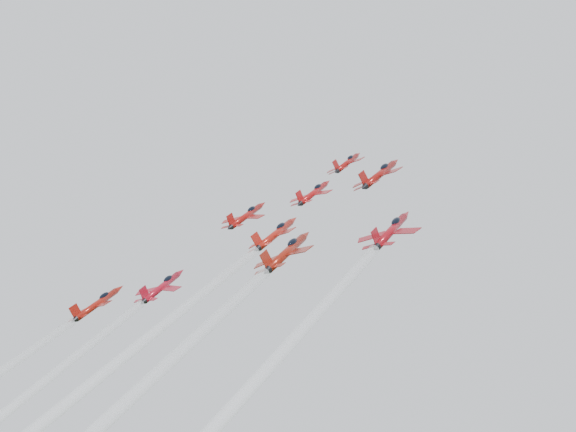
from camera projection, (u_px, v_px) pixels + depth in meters
The scene contains 5 objects.
jet_lead at pixel (348, 162), 150.02m from camera, with size 9.30×11.28×9.06m.
jet_row2_left at pixel (247, 215), 139.58m from camera, with size 9.84×11.93×9.58m.
jet_row2_center at pixel (314, 192), 134.47m from camera, with size 9.30×11.28×9.06m.
jet_row2_right at pixel (380, 173), 127.07m from camera, with size 10.50×12.73×10.22m.
jet_center at pixel (65, 408), 78.40m from camera, with size 9.69×83.32×66.90m.
Camera 1 is at (70.67, -90.17, 126.94)m, focal length 45.00 mm.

